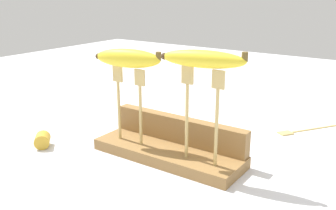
# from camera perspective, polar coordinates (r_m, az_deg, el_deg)

# --- Properties ---
(ground_plane) EXTENTS (3.00, 3.00, 0.00)m
(ground_plane) POSITION_cam_1_polar(r_m,az_deg,el_deg) (0.87, 0.00, -7.91)
(ground_plane) COLOR silver
(wooden_board) EXTENTS (0.35, 0.12, 0.03)m
(wooden_board) POSITION_cam_1_polar(r_m,az_deg,el_deg) (0.86, 0.00, -7.15)
(wooden_board) COLOR olive
(wooden_board) RESTS_ON ground
(board_backstop) EXTENTS (0.34, 0.03, 0.06)m
(board_backstop) POSITION_cam_1_polar(r_m,az_deg,el_deg) (0.88, 1.68, -3.65)
(board_backstop) COLOR olive
(board_backstop) RESTS_ON wooden_board
(fork_stand_left) EXTENTS (0.09, 0.01, 0.17)m
(fork_stand_left) POSITION_cam_1_polar(r_m,az_deg,el_deg) (0.86, -5.82, 1.04)
(fork_stand_left) COLOR tan
(fork_stand_left) RESTS_ON wooden_board
(fork_stand_right) EXTENTS (0.09, 0.01, 0.20)m
(fork_stand_right) POSITION_cam_1_polar(r_m,az_deg,el_deg) (0.76, 5.05, -0.35)
(fork_stand_right) COLOR tan
(fork_stand_right) RESTS_ON wooden_board
(banana_raised_left) EXTENTS (0.16, 0.07, 0.04)m
(banana_raised_left) POSITION_cam_1_polar(r_m,az_deg,el_deg) (0.84, -6.01, 6.95)
(banana_raised_left) COLOR yellow
(banana_raised_left) RESTS_ON fork_stand_left
(banana_raised_right) EXTENTS (0.17, 0.07, 0.04)m
(banana_raised_right) POSITION_cam_1_polar(r_m,az_deg,el_deg) (0.73, 5.24, 6.86)
(banana_raised_right) COLOR yellow
(banana_raised_right) RESTS_ON fork_stand_right
(fork_fallen_near) EXTENTS (0.12, 0.17, 0.01)m
(fork_fallen_near) POSITION_cam_1_polar(r_m,az_deg,el_deg) (1.08, 19.27, -3.55)
(fork_fallen_near) COLOR tan
(fork_fallen_near) RESTS_ON ground
(banana_chunk_far) EXTENTS (0.05, 0.05, 0.04)m
(banana_chunk_far) POSITION_cam_1_polar(r_m,az_deg,el_deg) (0.97, -18.24, -4.97)
(banana_chunk_far) COLOR gold
(banana_chunk_far) RESTS_ON ground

